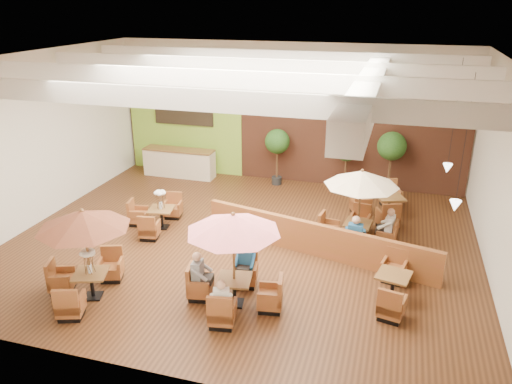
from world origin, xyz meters
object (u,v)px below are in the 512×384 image
at_px(booth_divider, 315,239).
at_px(diner_3, 355,232).
at_px(table_3, 156,214).
at_px(topiary_2, 392,149).
at_px(table_1, 234,242).
at_px(diner_2, 200,271).
at_px(topiary_0, 277,144).
at_px(diner_0, 221,297).
at_px(table_5, 380,206).
at_px(table_2, 361,193).
at_px(diner_1, 245,260).
at_px(table_0, 83,235).
at_px(table_4, 392,287).
at_px(topiary_1, 347,151).
at_px(service_counter, 179,163).
at_px(diner_4, 388,224).

distance_m(booth_divider, diner_3, 1.16).
relative_size(table_3, diner_3, 2.79).
bearing_deg(topiary_2, table_1, -110.98).
xyz_separation_m(table_1, diner_2, (-0.90, -0.00, -0.92)).
xyz_separation_m(table_1, topiary_0, (-1.08, 8.53, 0.00)).
distance_m(diner_0, diner_3, 4.89).
height_order(table_5, diner_0, diner_0).
distance_m(table_2, diner_2, 5.47).
bearing_deg(diner_1, topiary_2, -116.62).
xyz_separation_m(table_0, table_3, (-0.33, 4.20, -1.30)).
relative_size(table_1, diner_0, 3.31).
bearing_deg(diner_2, diner_0, 39.32).
distance_m(table_4, diner_0, 4.33).
distance_m(table_0, diner_3, 7.37).
bearing_deg(topiary_2, topiary_1, 180.00).
distance_m(booth_divider, topiary_1, 5.59).
relative_size(booth_divider, diner_2, 8.80).
xyz_separation_m(table_5, topiary_0, (-4.19, 2.07, 1.33)).
bearing_deg(topiary_0, service_counter, -177.25).
xyz_separation_m(service_counter, table_3, (1.35, -4.85, -0.14)).
bearing_deg(table_2, table_4, -60.91).
xyz_separation_m(table_0, table_2, (6.12, 4.86, -0.08)).
distance_m(topiary_0, diner_4, 6.36).
height_order(table_1, topiary_1, table_1).
height_order(diner_0, diner_4, diner_4).
height_order(booth_divider, topiary_1, topiary_1).
height_order(table_2, topiary_2, topiary_2).
distance_m(table_4, diner_3, 2.29).
bearing_deg(diner_1, table_1, 86.57).
relative_size(table_4, diner_1, 3.28).
distance_m(diner_1, diner_3, 3.49).
bearing_deg(booth_divider, service_counter, 155.49).
bearing_deg(table_2, table_1, -114.67).
distance_m(service_counter, topiary_1, 6.96).
distance_m(table_0, diner_0, 3.71).
bearing_deg(table_4, table_3, 176.24).
bearing_deg(table_5, topiary_0, 131.15).
bearing_deg(table_3, table_4, -26.07).
bearing_deg(diner_2, table_4, 100.41).
bearing_deg(diner_3, topiary_2, 83.79).
height_order(table_2, table_5, table_2).
bearing_deg(diner_4, topiary_2, 12.36).
bearing_deg(table_5, service_counter, 144.80).
relative_size(service_counter, table_4, 1.24).
height_order(table_2, diner_2, table_2).
distance_m(topiary_1, diner_1, 7.85).
bearing_deg(table_5, diner_2, -144.42).
xyz_separation_m(table_0, diner_2, (2.67, 0.72, -0.97)).
height_order(diner_2, diner_4, diner_2).
height_order(topiary_1, diner_1, topiary_1).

